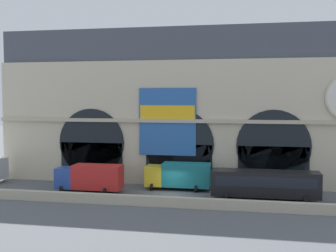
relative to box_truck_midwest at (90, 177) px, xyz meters
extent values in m
plane|color=#54565B|center=(9.28, 0.37, -1.70)|extent=(200.00, 200.00, 0.00)
cube|color=#B2A891|center=(9.28, -4.69, -1.20)|extent=(90.00, 0.70, 1.00)
cube|color=beige|center=(9.28, 8.34, 5.90)|extent=(46.71, 5.92, 15.20)
cube|color=#424751|center=(9.28, 8.64, 15.55)|extent=(46.71, 5.32, 4.10)
cube|color=black|center=(-1.84, 5.32, 0.82)|extent=(8.09, 0.20, 5.04)
cylinder|color=black|center=(-1.84, 5.32, 3.34)|extent=(8.51, 0.20, 8.51)
cube|color=black|center=(9.28, 5.32, 0.82)|extent=(8.09, 0.20, 5.04)
cylinder|color=black|center=(9.28, 5.32, 3.34)|extent=(8.51, 0.20, 8.51)
cube|color=black|center=(20.40, 5.32, 0.82)|extent=(8.09, 0.20, 5.04)
cylinder|color=black|center=(20.40, 5.32, 3.34)|extent=(8.51, 0.20, 8.51)
cube|color=#2659A5|center=(7.90, 5.20, 6.07)|extent=(6.96, 0.12, 8.13)
cube|color=yellow|center=(7.90, 5.12, 7.04)|extent=(6.68, 0.04, 2.04)
cube|color=#B6AB91|center=(9.28, 5.22, 6.19)|extent=(46.71, 0.50, 0.44)
cube|color=#28479E|center=(-2.86, 0.00, -0.13)|extent=(2.00, 2.30, 2.30)
cube|color=red|center=(0.89, 0.00, 0.07)|extent=(5.50, 2.30, 2.70)
cylinder|color=black|center=(-2.96, -1.03, -1.28)|extent=(0.28, 0.84, 0.84)
cylinder|color=black|center=(-2.96, 1.04, -1.28)|extent=(0.28, 0.84, 0.84)
cylinder|color=black|center=(2.14, -1.03, -1.28)|extent=(0.28, 0.84, 0.84)
cylinder|color=black|center=(2.14, 1.04, -1.28)|extent=(0.28, 0.84, 0.84)
cube|color=gold|center=(6.79, 3.15, -0.13)|extent=(2.00, 2.30, 2.30)
cube|color=#19727A|center=(10.54, 3.15, 0.07)|extent=(5.50, 2.30, 2.70)
cylinder|color=black|center=(6.69, 2.12, -1.28)|extent=(0.28, 0.84, 0.84)
cylinder|color=black|center=(6.69, 4.19, -1.28)|extent=(0.28, 0.84, 0.84)
cylinder|color=black|center=(11.79, 2.12, -1.28)|extent=(0.28, 0.84, 0.84)
cylinder|color=black|center=(11.79, 4.19, -1.28)|extent=(0.28, 0.84, 0.84)
cube|color=black|center=(19.26, -0.27, 0.10)|extent=(11.00, 2.50, 2.60)
cube|color=black|center=(19.26, -1.54, 0.45)|extent=(10.12, 0.04, 1.10)
cylinder|color=black|center=(15.41, -1.39, -1.20)|extent=(0.28, 1.00, 1.00)
cylinder|color=black|center=(15.41, 0.86, -1.20)|extent=(0.28, 1.00, 1.00)
cylinder|color=black|center=(23.11, -1.39, -1.20)|extent=(0.28, 1.00, 1.00)
cylinder|color=black|center=(23.11, 0.86, -1.20)|extent=(0.28, 1.00, 1.00)
camera|label=1|loc=(17.40, -44.29, 8.94)|focal=44.77mm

